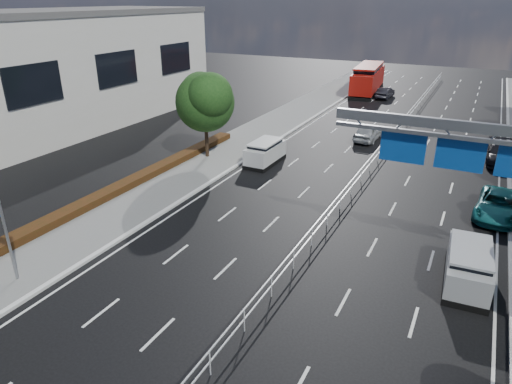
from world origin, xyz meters
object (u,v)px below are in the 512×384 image
at_px(white_minivan, 265,152).
at_px(near_car_dark, 385,93).
at_px(overhead_gantry, 480,151).
at_px(near_car_silver, 369,132).
at_px(silver_minivan, 468,266).
at_px(parked_car_dark, 500,154).
at_px(red_bus, 368,78).
at_px(parked_car_teal, 499,205).

bearing_deg(white_minivan, near_car_dark, 84.99).
height_order(overhead_gantry, white_minivan, overhead_gantry).
relative_size(overhead_gantry, near_car_silver, 2.37).
bearing_deg(white_minivan, overhead_gantry, -31.13).
relative_size(near_car_silver, silver_minivan, 1.01).
relative_size(near_car_silver, parked_car_dark, 0.90).
distance_m(red_bus, silver_minivan, 43.69).
relative_size(red_bus, near_car_silver, 2.77).
bearing_deg(near_car_silver, overhead_gantry, 118.00).
height_order(silver_minivan, parked_car_dark, silver_minivan).
bearing_deg(red_bus, near_car_silver, -81.03).
relative_size(overhead_gantry, white_minivan, 2.55).
height_order(red_bus, parked_car_dark, red_bus).
bearing_deg(parked_car_dark, red_bus, 121.37).
xyz_separation_m(overhead_gantry, parked_car_dark, (1.56, 16.96, -4.91)).
distance_m(near_car_dark, parked_car_teal, 33.02).
relative_size(red_bus, near_car_dark, 2.97).
height_order(overhead_gantry, near_car_silver, overhead_gantry).
distance_m(near_car_silver, near_car_dark, 18.91).
bearing_deg(parked_car_teal, silver_minivan, -92.88).
height_order(parked_car_teal, parked_car_dark, parked_car_dark).
bearing_deg(near_car_dark, red_bus, -40.05).
bearing_deg(white_minivan, red_bus, 90.88).
bearing_deg(red_bus, near_car_dark, -48.60).
distance_m(overhead_gantry, near_car_dark, 39.06).
bearing_deg(near_car_silver, silver_minivan, 117.51).
bearing_deg(overhead_gantry, parked_car_dark, 84.74).
height_order(near_car_silver, silver_minivan, silver_minivan).
bearing_deg(silver_minivan, parked_car_teal, 78.95).
xyz_separation_m(red_bus, parked_car_teal, (15.80, -33.14, -1.15)).
height_order(near_car_dark, parked_car_dark, parked_car_dark).
bearing_deg(parked_car_dark, white_minivan, -156.02).
relative_size(overhead_gantry, red_bus, 0.85).
height_order(silver_minivan, parked_car_teal, silver_minivan).
relative_size(overhead_gantry, near_car_dark, 2.54).
xyz_separation_m(near_car_silver, parked_car_teal, (10.31, -11.67, -0.05)).
relative_size(red_bus, parked_car_dark, 2.49).
xyz_separation_m(near_car_silver, silver_minivan, (9.18, -19.67, 0.12)).
height_order(red_bus, parked_car_teal, red_bus).
bearing_deg(overhead_gantry, parked_car_teal, 76.80).
bearing_deg(parked_car_dark, silver_minivan, -96.83).
distance_m(parked_car_teal, parked_car_dark, 10.31).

